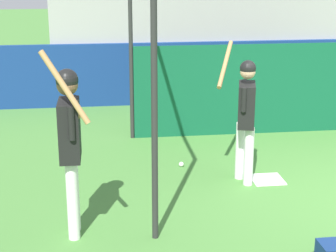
# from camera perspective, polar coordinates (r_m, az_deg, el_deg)

# --- Properties ---
(outfield_wall) EXTENTS (24.00, 0.12, 1.32)m
(outfield_wall) POSITION_cam_1_polar(r_m,az_deg,el_deg) (12.42, 8.78, 5.52)
(outfield_wall) COLOR navy
(outfield_wall) RESTS_ON ground
(bleacher_section) EXTENTS (8.70, 2.40, 2.60)m
(bleacher_section) POSITION_cam_1_polar(r_m,az_deg,el_deg) (13.52, 7.42, 9.21)
(bleacher_section) COLOR #9E9E99
(bleacher_section) RESTS_ON ground
(batting_cage) EXTENTS (4.22, 3.78, 3.18)m
(batting_cage) POSITION_cam_1_polar(r_m,az_deg,el_deg) (9.37, 9.32, 5.94)
(batting_cage) COLOR #282828
(batting_cage) RESTS_ON ground
(home_plate) EXTENTS (0.44, 0.44, 0.02)m
(home_plate) POSITION_cam_1_polar(r_m,az_deg,el_deg) (8.13, 10.05, -5.36)
(home_plate) COLOR white
(home_plate) RESTS_ON ground
(player_batter) EXTENTS (0.59, 1.00, 1.90)m
(player_batter) POSITION_cam_1_polar(r_m,az_deg,el_deg) (7.71, 7.88, 1.66)
(player_batter) COLOR white
(player_batter) RESTS_ON ground
(player_waiting) EXTENTS (0.51, 0.80, 2.16)m
(player_waiting) POSITION_cam_1_polar(r_m,az_deg,el_deg) (6.16, -9.93, -0.98)
(player_waiting) COLOR white
(player_waiting) RESTS_ON ground
(baseball) EXTENTS (0.07, 0.07, 0.07)m
(baseball) POSITION_cam_1_polar(r_m,az_deg,el_deg) (8.49, 1.36, -3.91)
(baseball) COLOR white
(baseball) RESTS_ON ground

